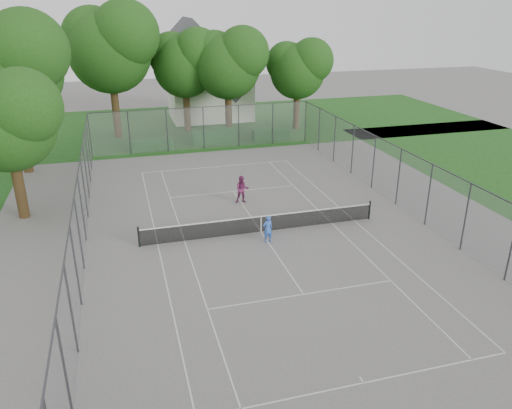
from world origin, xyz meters
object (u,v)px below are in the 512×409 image
object	(u,v)px
tennis_net	(261,223)
house	(210,79)
woman_player	(242,190)
girl_player	(268,229)

from	to	relation	value
tennis_net	house	xyz separation A→B (m)	(2.79, 28.56, 3.54)
house	woman_player	world-z (taller)	house
girl_player	woman_player	world-z (taller)	woman_player
tennis_net	house	bearing A→B (deg)	84.43
house	girl_player	distance (m)	30.07
tennis_net	house	size ratio (longest dim) A/B	1.28
tennis_net	house	world-z (taller)	house
woman_player	girl_player	bearing A→B (deg)	-79.20
house	woman_player	distance (m)	24.54
house	girl_player	xyz separation A→B (m)	(-2.78, -29.76, -3.32)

